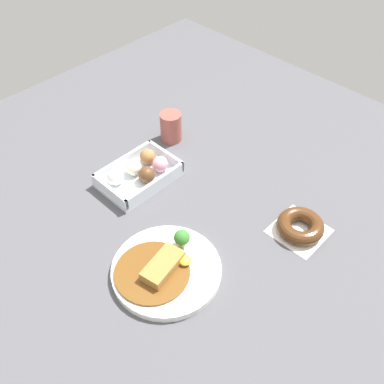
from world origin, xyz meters
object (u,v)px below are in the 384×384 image
(curry_plate, at_px, (166,269))
(chocolate_ring_donut, at_px, (300,226))
(donut_box, at_px, (140,173))
(coffee_mug, at_px, (171,127))

(curry_plate, height_order, chocolate_ring_donut, curry_plate)
(curry_plate, relative_size, chocolate_ring_donut, 1.98)
(donut_box, height_order, coffee_mug, coffee_mug)
(curry_plate, bearing_deg, donut_box, -120.71)
(curry_plate, distance_m, coffee_mug, 0.48)
(chocolate_ring_donut, bearing_deg, donut_box, -70.34)
(curry_plate, height_order, coffee_mug, coffee_mug)
(curry_plate, bearing_deg, coffee_mug, -135.28)
(coffee_mug, bearing_deg, donut_box, 20.06)
(chocolate_ring_donut, bearing_deg, coffee_mug, -93.58)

